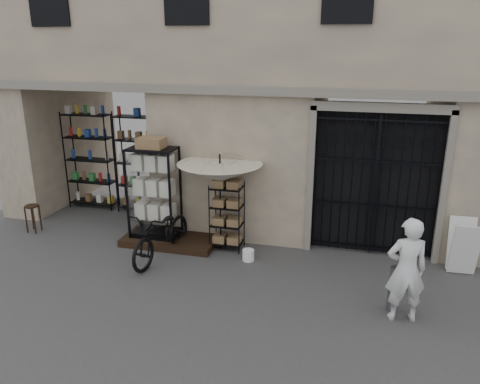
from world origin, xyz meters
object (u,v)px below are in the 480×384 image
(wire_rack, at_px, (227,217))
(steel_bollard, at_px, (393,289))
(market_umbrella, at_px, (220,168))
(wooden_stool, at_px, (33,218))
(easel_sign, at_px, (463,247))
(display_cabinet, at_px, (154,197))
(shopkeeper, at_px, (400,318))
(bicycle, at_px, (163,258))
(white_bucket, at_px, (248,255))

(wire_rack, height_order, steel_bollard, wire_rack)
(market_umbrella, xyz_separation_m, wooden_stool, (-4.40, -0.20, -1.42))
(steel_bollard, bearing_deg, wire_rack, 152.98)
(market_umbrella, bearing_deg, easel_sign, 0.76)
(easel_sign, bearing_deg, market_umbrella, 179.15)
(display_cabinet, height_order, easel_sign, display_cabinet)
(steel_bollard, distance_m, shopkeeper, 0.46)
(steel_bollard, bearing_deg, wooden_stool, 169.60)
(bicycle, distance_m, steel_bollard, 4.45)
(wooden_stool, bearing_deg, steel_bollard, -10.40)
(easel_sign, bearing_deg, display_cabinet, 179.17)
(wire_rack, xyz_separation_m, steel_bollard, (3.22, -1.64, -0.31))
(display_cabinet, bearing_deg, market_umbrella, 22.51)
(market_umbrella, bearing_deg, steel_bollard, -25.84)
(bicycle, relative_size, wooden_stool, 3.13)
(bicycle, relative_size, easel_sign, 1.94)
(bicycle, bearing_deg, display_cabinet, 131.33)
(wooden_stool, distance_m, shopkeeper, 8.07)
(shopkeeper, bearing_deg, wire_rack, -40.94)
(display_cabinet, relative_size, easel_sign, 2.05)
(bicycle, xyz_separation_m, easel_sign, (5.67, 0.80, 0.53))
(wooden_stool, relative_size, shopkeeper, 0.37)
(easel_sign, bearing_deg, bicycle, -173.53)
(wire_rack, bearing_deg, bicycle, -124.40)
(bicycle, relative_size, shopkeeper, 1.17)
(shopkeeper, bearing_deg, wooden_stool, -23.84)
(shopkeeper, xyz_separation_m, easel_sign, (1.18, 1.89, 0.53))
(display_cabinet, height_order, wooden_stool, display_cabinet)
(white_bucket, relative_size, steel_bollard, 0.30)
(display_cabinet, distance_m, bicycle, 1.33)
(wooden_stool, height_order, steel_bollard, steel_bollard)
(market_umbrella, xyz_separation_m, shopkeeper, (3.50, -1.83, -1.75))
(steel_bollard, height_order, easel_sign, easel_sign)
(bicycle, distance_m, wooden_stool, 3.47)
(market_umbrella, relative_size, steel_bollard, 3.13)
(shopkeeper, relative_size, easel_sign, 1.66)
(white_bucket, height_order, shopkeeper, white_bucket)
(shopkeeper, bearing_deg, easel_sign, -134.13)
(wire_rack, relative_size, wooden_stool, 2.26)
(bicycle, bearing_deg, shopkeeper, -5.18)
(market_umbrella, bearing_deg, wooden_stool, -177.38)
(bicycle, height_order, wooden_stool, bicycle)
(bicycle, distance_m, shopkeeper, 4.62)
(wire_rack, bearing_deg, shopkeeper, -7.17)
(wooden_stool, distance_m, easel_sign, 9.08)
(wooden_stool, relative_size, easel_sign, 0.62)
(steel_bollard, height_order, shopkeeper, steel_bollard)
(display_cabinet, relative_size, shopkeeper, 1.23)
(shopkeeper, distance_m, easel_sign, 2.29)
(wire_rack, relative_size, easel_sign, 1.40)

